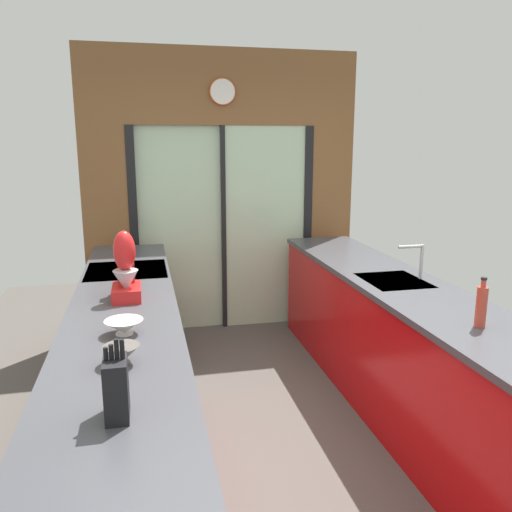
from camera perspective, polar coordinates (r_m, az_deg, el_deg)
name	(u,v)px	position (r m, az deg, el deg)	size (l,w,h in m)	color
ground_plane	(266,414)	(3.76, 1.08, -17.10)	(5.04, 7.60, 0.02)	#4C4742
back_wall_unit	(223,176)	(5.04, -3.72, 8.81)	(2.64, 0.12, 2.70)	brown
left_counter_run	(126,397)	(3.04, -14.16, -14.94)	(0.62, 3.80, 0.92)	#AD0C0F
right_counter_run	(410,356)	(3.61, 16.72, -10.60)	(0.62, 3.80, 0.92)	#AD0C0F
sink_faucet	(417,256)	(3.70, 17.43, 0.01)	(0.19, 0.02, 0.24)	#B7BABC
oven_range	(130,329)	(4.07, -13.77, -7.84)	(0.60, 0.60, 0.92)	#B7BABC
mixing_bowl_near	(122,354)	(2.30, -14.67, -10.48)	(0.16, 0.16, 0.08)	#514C47
mixing_bowl_far	(124,327)	(2.64, -14.42, -7.58)	(0.19, 0.19, 0.07)	silver
knife_block	(116,388)	(1.87, -15.22, -13.90)	(0.08, 0.14, 0.29)	black
stand_mixer	(126,273)	(3.18, -14.24, -1.83)	(0.17, 0.27, 0.42)	red
soap_bottle	(481,306)	(2.87, 23.69, -5.08)	(0.06, 0.06, 0.26)	#B23D2D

